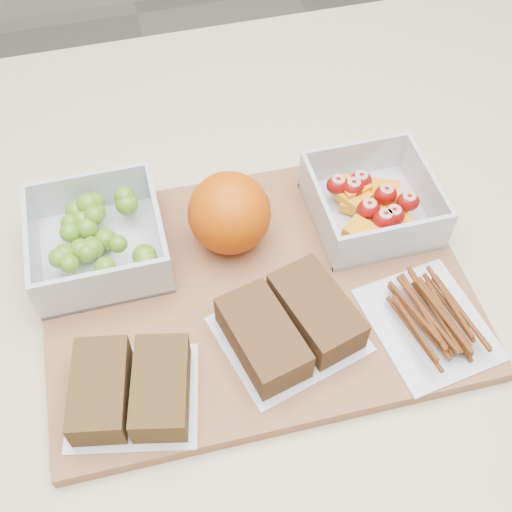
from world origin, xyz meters
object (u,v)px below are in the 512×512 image
at_px(sandwich_bag_left, 131,389).
at_px(pretzel_bag, 431,317).
at_px(grape_container, 99,239).
at_px(cutting_board, 256,290).
at_px(fruit_container, 371,203).
at_px(sandwich_bag_center, 290,325).
at_px(orange, 229,213).

bearing_deg(sandwich_bag_left, pretzel_bag, 0.76).
height_order(grape_container, sandwich_bag_left, grape_container).
xyz_separation_m(cutting_board, pretzel_bag, (0.15, -0.08, 0.02)).
distance_m(cutting_board, fruit_container, 0.16).
bearing_deg(cutting_board, fruit_container, 23.04).
xyz_separation_m(grape_container, sandwich_bag_center, (0.16, -0.14, -0.01)).
bearing_deg(grape_container, orange, -6.47).
relative_size(grape_container, sandwich_bag_center, 0.88).
distance_m(grape_container, sandwich_bag_left, 0.17).
relative_size(cutting_board, sandwich_bag_center, 2.80).
bearing_deg(pretzel_bag, sandwich_bag_left, -179.24).
height_order(orange, sandwich_bag_center, orange).
bearing_deg(pretzel_bag, fruit_container, 92.98).
xyz_separation_m(grape_container, sandwich_bag_left, (0.01, -0.17, -0.01)).
bearing_deg(fruit_container, pretzel_bag, -87.02).
height_order(grape_container, pretzel_bag, grape_container).
distance_m(cutting_board, pretzel_bag, 0.17).
xyz_separation_m(sandwich_bag_center, pretzel_bag, (0.13, -0.02, -0.01)).
xyz_separation_m(orange, sandwich_bag_left, (-0.12, -0.15, -0.03)).
relative_size(sandwich_bag_center, pretzel_bag, 1.09).
height_order(cutting_board, fruit_container, fruit_container).
bearing_deg(fruit_container, cutting_board, -157.88).
xyz_separation_m(cutting_board, sandwich_bag_center, (0.02, -0.06, 0.03)).
xyz_separation_m(grape_container, fruit_container, (0.29, -0.02, -0.00)).
height_order(orange, pretzel_bag, orange).
height_order(sandwich_bag_left, sandwich_bag_center, sandwich_bag_center).
bearing_deg(orange, pretzel_bag, -42.96).
distance_m(fruit_container, orange, 0.15).
distance_m(sandwich_bag_center, pretzel_bag, 0.13).
distance_m(orange, sandwich_bag_left, 0.20).
xyz_separation_m(orange, sandwich_bag_center, (0.03, -0.13, -0.02)).
bearing_deg(sandwich_bag_center, orange, 102.22).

